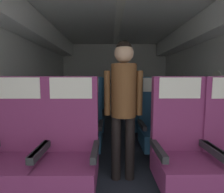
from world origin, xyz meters
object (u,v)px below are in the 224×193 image
object	(u,v)px
seat_a_right_window	(181,151)
seat_c_left_window	(65,114)
seat_a_left_window	(18,152)
seat_c_left_aisle	(91,114)
flight_attendant	(123,97)
seat_a_left_aisle	(70,152)
seat_b_left_aisle	(84,126)
seat_c_right_window	(145,114)
seat_b_left_window	(50,126)
seat_b_right_aisle	(191,126)
seat_c_right_aisle	(171,114)
seat_b_right_window	(158,126)

from	to	relation	value
seat_a_right_window	seat_c_left_window	bearing A→B (deg)	132.59
seat_a_left_window	seat_c_left_aisle	size ratio (longest dim) A/B	1.00
seat_a_right_window	flight_attendant	size ratio (longest dim) A/B	0.76
seat_a_left_aisle	seat_b_left_aisle	size ratio (longest dim) A/B	1.00
seat_a_left_window	seat_c_right_window	world-z (taller)	same
seat_b_left_window	flight_attendant	bearing A→B (deg)	-25.23
seat_b_right_aisle	seat_c_left_aisle	xyz separation A→B (m)	(-1.52, 0.82, 0.00)
seat_a_left_window	seat_c_right_aisle	distance (m)	2.60
seat_b_left_window	seat_c_left_window	distance (m)	0.82
seat_a_left_window	seat_b_right_window	distance (m)	1.74
seat_b_right_aisle	flight_attendant	world-z (taller)	flight_attendant
seat_b_left_window	seat_c_left_aisle	xyz separation A→B (m)	(0.50, 0.82, 0.00)
seat_c_left_aisle	seat_c_right_window	bearing A→B (deg)	0.06
seat_a_right_window	seat_b_right_window	bearing A→B (deg)	89.29
seat_a_left_aisle	seat_b_left_aisle	xyz separation A→B (m)	(0.00, 0.83, 0.00)
seat_c_left_window	seat_c_right_window	world-z (taller)	same
seat_a_right_window	seat_b_right_window	distance (m)	0.82
seat_c_left_window	seat_c_right_aisle	size ratio (longest dim) A/B	1.00
seat_b_right_window	seat_c_right_window	xyz separation A→B (m)	(-0.01, 0.83, 0.00)
seat_a_right_window	seat_b_right_aisle	xyz separation A→B (m)	(0.50, 0.83, 0.00)
seat_b_left_window	flight_attendant	world-z (taller)	flight_attendant
seat_a_right_window	flight_attendant	xyz separation A→B (m)	(-0.52, 0.36, 0.47)
seat_c_left_aisle	flight_attendant	xyz separation A→B (m)	(0.50, -1.30, 0.47)
seat_b_left_window	seat_c_right_aisle	bearing A→B (deg)	21.84
seat_a_left_aisle	seat_b_right_window	bearing A→B (deg)	38.16
seat_a_left_window	seat_b_right_window	world-z (taller)	same
seat_c_left_aisle	flight_attendant	distance (m)	1.47
seat_b_right_aisle	seat_b_left_window	bearing A→B (deg)	179.98
seat_b_right_aisle	seat_c_right_window	size ratio (longest dim) A/B	1.00
seat_a_left_window	seat_b_left_aisle	distance (m)	0.96
seat_b_right_aisle	seat_a_left_window	bearing A→B (deg)	-157.82
seat_c_left_window	seat_b_right_window	bearing A→B (deg)	-28.60
seat_b_left_window	seat_b_right_aisle	xyz separation A→B (m)	(2.02, -0.00, 0.00)
seat_c_right_aisle	flight_attendant	size ratio (longest dim) A/B	0.76
seat_a_left_window	seat_a_right_window	size ratio (longest dim) A/B	1.00
seat_c_right_window	seat_a_left_aisle	bearing A→B (deg)	-121.98
seat_b_left_window	seat_b_left_aisle	bearing A→B (deg)	-0.01
seat_c_left_aisle	seat_c_right_aisle	world-z (taller)	same
seat_c_left_aisle	seat_c_right_window	xyz separation A→B (m)	(1.02, 0.00, 0.00)
seat_c_right_window	seat_b_left_window	bearing A→B (deg)	-151.53
flight_attendant	seat_a_right_window	bearing A→B (deg)	-15.87
seat_a_left_aisle	seat_c_right_aisle	distance (m)	2.24
seat_b_left_aisle	seat_b_right_window	xyz separation A→B (m)	(1.04, -0.01, 0.00)
flight_attendant	seat_c_right_aisle	bearing A→B (deg)	70.26
seat_b_left_aisle	seat_c_right_aisle	distance (m)	1.73
seat_a_left_aisle	seat_b_right_aisle	size ratio (longest dim) A/B	1.00
seat_b_right_aisle	seat_b_left_aisle	bearing A→B (deg)	179.98
seat_a_left_window	seat_b_right_aisle	bearing A→B (deg)	22.18
seat_a_left_aisle	flight_attendant	xyz separation A→B (m)	(0.52, 0.36, 0.47)
seat_a_left_aisle	seat_c_right_aisle	bearing A→B (deg)	46.97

